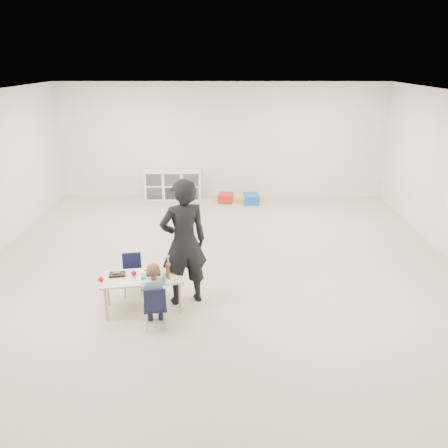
{
  "coord_description": "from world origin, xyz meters",
  "views": [
    {
      "loc": [
        0.13,
        -7.09,
        3.33
      ],
      "look_at": [
        0.08,
        -0.06,
        0.85
      ],
      "focal_mm": 38.0,
      "sensor_mm": 36.0,
      "label": 1
    }
  ],
  "objects_px": {
    "table": "(143,293)",
    "adult": "(184,242)",
    "cubby_shelf": "(173,185)",
    "child": "(155,294)",
    "chair_near": "(155,306)"
  },
  "relations": [
    {
      "from": "child",
      "to": "adult",
      "type": "xyz_separation_m",
      "value": [
        0.32,
        0.7,
        0.43
      ]
    },
    {
      "from": "chair_near",
      "to": "cubby_shelf",
      "type": "height_order",
      "value": "cubby_shelf"
    },
    {
      "from": "table",
      "to": "child",
      "type": "relative_size",
      "value": 1.24
    },
    {
      "from": "table",
      "to": "chair_near",
      "type": "relative_size",
      "value": 1.95
    },
    {
      "from": "child",
      "to": "cubby_shelf",
      "type": "bearing_deg",
      "value": 83.81
    },
    {
      "from": "table",
      "to": "cubby_shelf",
      "type": "height_order",
      "value": "cubby_shelf"
    },
    {
      "from": "table",
      "to": "child",
      "type": "xyz_separation_m",
      "value": [
        0.23,
        -0.46,
        0.22
      ]
    },
    {
      "from": "table",
      "to": "child",
      "type": "bearing_deg",
      "value": -73.17
    },
    {
      "from": "table",
      "to": "adult",
      "type": "height_order",
      "value": "adult"
    },
    {
      "from": "table",
      "to": "chair_near",
      "type": "height_order",
      "value": "chair_near"
    },
    {
      "from": "table",
      "to": "adult",
      "type": "relative_size",
      "value": 0.65
    },
    {
      "from": "chair_near",
      "to": "cubby_shelf",
      "type": "relative_size",
      "value": 0.43
    },
    {
      "from": "table",
      "to": "cubby_shelf",
      "type": "xyz_separation_m",
      "value": [
        -0.17,
        5.52,
        0.09
      ]
    },
    {
      "from": "adult",
      "to": "child",
      "type": "bearing_deg",
      "value": 44.05
    },
    {
      "from": "table",
      "to": "adult",
      "type": "xyz_separation_m",
      "value": [
        0.56,
        0.24,
        0.65
      ]
    }
  ]
}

